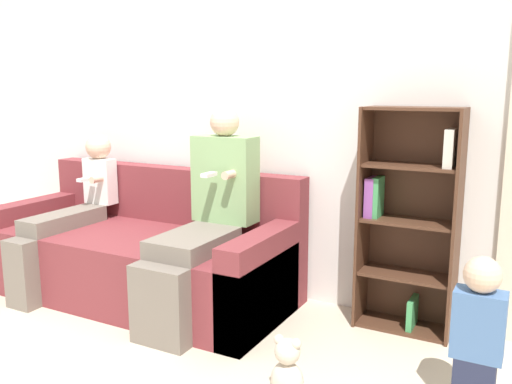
{
  "coord_description": "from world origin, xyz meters",
  "views": [
    {
      "loc": [
        2.23,
        -2.29,
        1.44
      ],
      "look_at": [
        0.67,
        0.62,
        0.82
      ],
      "focal_mm": 38.0,
      "sensor_mm": 36.0,
      "label": 1
    }
  ],
  "objects_px": {
    "teddy_bear": "(287,371)",
    "toddler_standing": "(478,332)",
    "adult_seated": "(205,214)",
    "child_seated": "(68,212)",
    "bookshelf": "(409,217)",
    "couch": "(142,255)"
  },
  "relations": [
    {
      "from": "toddler_standing",
      "to": "teddy_bear",
      "type": "xyz_separation_m",
      "value": [
        -0.78,
        -0.35,
        -0.23
      ]
    },
    {
      "from": "adult_seated",
      "to": "child_seated",
      "type": "distance_m",
      "value": 1.16
    },
    {
      "from": "teddy_bear",
      "to": "adult_seated",
      "type": "bearing_deg",
      "value": 143.28
    },
    {
      "from": "toddler_standing",
      "to": "bookshelf",
      "type": "bearing_deg",
      "value": 123.2
    },
    {
      "from": "adult_seated",
      "to": "teddy_bear",
      "type": "bearing_deg",
      "value": -36.72
    },
    {
      "from": "couch",
      "to": "adult_seated",
      "type": "height_order",
      "value": "adult_seated"
    },
    {
      "from": "teddy_bear",
      "to": "toddler_standing",
      "type": "bearing_deg",
      "value": 24.33
    },
    {
      "from": "adult_seated",
      "to": "teddy_bear",
      "type": "height_order",
      "value": "adult_seated"
    },
    {
      "from": "child_seated",
      "to": "toddler_standing",
      "type": "distance_m",
      "value": 2.82
    },
    {
      "from": "adult_seated",
      "to": "teddy_bear",
      "type": "distance_m",
      "value": 1.21
    },
    {
      "from": "adult_seated",
      "to": "teddy_bear",
      "type": "xyz_separation_m",
      "value": [
        0.88,
        -0.65,
        -0.52
      ]
    },
    {
      "from": "toddler_standing",
      "to": "teddy_bear",
      "type": "bearing_deg",
      "value": -155.67
    },
    {
      "from": "child_seated",
      "to": "bookshelf",
      "type": "relative_size",
      "value": 0.82
    },
    {
      "from": "adult_seated",
      "to": "child_seated",
      "type": "height_order",
      "value": "adult_seated"
    },
    {
      "from": "couch",
      "to": "teddy_bear",
      "type": "distance_m",
      "value": 1.65
    },
    {
      "from": "couch",
      "to": "bookshelf",
      "type": "distance_m",
      "value": 1.84
    },
    {
      "from": "toddler_standing",
      "to": "couch",
      "type": "bearing_deg",
      "value": 170.34
    },
    {
      "from": "toddler_standing",
      "to": "adult_seated",
      "type": "bearing_deg",
      "value": 169.59
    },
    {
      "from": "couch",
      "to": "adult_seated",
      "type": "xyz_separation_m",
      "value": [
        0.6,
        -0.08,
        0.39
      ]
    },
    {
      "from": "adult_seated",
      "to": "toddler_standing",
      "type": "distance_m",
      "value": 1.71
    },
    {
      "from": "child_seated",
      "to": "toddler_standing",
      "type": "relative_size",
      "value": 1.52
    },
    {
      "from": "adult_seated",
      "to": "bookshelf",
      "type": "distance_m",
      "value": 1.25
    }
  ]
}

